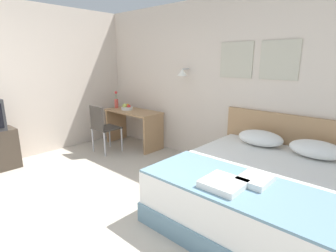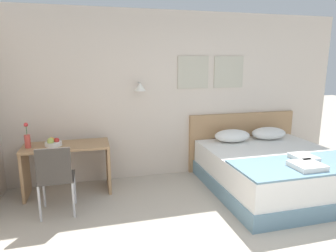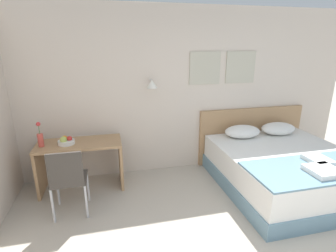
{
  "view_description": "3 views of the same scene",
  "coord_description": "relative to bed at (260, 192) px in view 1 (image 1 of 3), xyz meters",
  "views": [
    {
      "loc": [
        2.29,
        -0.88,
        1.71
      ],
      "look_at": [
        -0.12,
        1.78,
        0.79
      ],
      "focal_mm": 28.0,
      "sensor_mm": 36.0,
      "label": 1
    },
    {
      "loc": [
        -1.31,
        -1.87,
        1.88
      ],
      "look_at": [
        -0.3,
        1.94,
        1.02
      ],
      "focal_mm": 32.0,
      "sensor_mm": 36.0,
      "label": 2
    },
    {
      "loc": [
        -1.23,
        -1.26,
        2.07
      ],
      "look_at": [
        -0.45,
        2.01,
        1.02
      ],
      "focal_mm": 28.0,
      "sensor_mm": 36.0,
      "label": 3
    }
  ],
  "objects": [
    {
      "name": "ground_plane",
      "position": [
        -1.28,
        -1.74,
        -0.29
      ],
      "size": [
        24.0,
        24.0,
        0.0
      ],
      "primitive_type": "plane",
      "color": "#B2A899"
    },
    {
      "name": "wall_back",
      "position": [
        -1.28,
        1.07,
        1.04
      ],
      "size": [
        5.93,
        0.31,
        2.65
      ],
      "color": "beige",
      "rests_on": "ground_plane"
    },
    {
      "name": "bed",
      "position": [
        0.0,
        0.0,
        0.0
      ],
      "size": [
        1.85,
        1.96,
        0.58
      ],
      "color": "#66899E",
      "rests_on": "ground_plane"
    },
    {
      "name": "headboard",
      "position": [
        -0.0,
        1.01,
        0.21
      ],
      "size": [
        1.97,
        0.06,
        0.99
      ],
      "color": "#A87F56",
      "rests_on": "ground_plane"
    },
    {
      "name": "pillow_left",
      "position": [
        -0.34,
        0.73,
        0.39
      ],
      "size": [
        0.6,
        0.41,
        0.2
      ],
      "color": "white",
      "rests_on": "bed"
    },
    {
      "name": "pillow_right",
      "position": [
        0.34,
        0.73,
        0.39
      ],
      "size": [
        0.6,
        0.41,
        0.2
      ],
      "color": "white",
      "rests_on": "bed"
    },
    {
      "name": "throw_blanket",
      "position": [
        -0.0,
        -0.57,
        0.3
      ],
      "size": [
        1.79,
        0.79,
        0.02
      ],
      "color": "#66899E",
      "rests_on": "bed"
    },
    {
      "name": "folded_towel_near_foot",
      "position": [
        0.11,
        -0.43,
        0.35
      ],
      "size": [
        0.26,
        0.34,
        0.06
      ],
      "color": "white",
      "rests_on": "throw_blanket"
    },
    {
      "name": "folded_towel_mid_bed",
      "position": [
        -0.06,
        -0.71,
        0.35
      ],
      "size": [
        0.35,
        0.34,
        0.06
      ],
      "color": "white",
      "rests_on": "throw_blanket"
    },
    {
      "name": "desk",
      "position": [
        -2.94,
        0.7,
        0.22
      ],
      "size": [
        1.18,
        0.55,
        0.72
      ],
      "color": "#A87F56",
      "rests_on": "ground_plane"
    },
    {
      "name": "desk_chair",
      "position": [
        -3.03,
        0.02,
        0.25
      ],
      "size": [
        0.42,
        0.42,
        0.9
      ],
      "color": "#3D3833",
      "rests_on": "ground_plane"
    },
    {
      "name": "fruit_bowl",
      "position": [
        -3.11,
        0.68,
        0.48
      ],
      "size": [
        0.23,
        0.23,
        0.13
      ],
      "color": "silver",
      "rests_on": "desk"
    },
    {
      "name": "flower_vase",
      "position": [
        -3.43,
        0.67,
        0.56
      ],
      "size": [
        0.08,
        0.08,
        0.35
      ],
      "color": "#D14C42",
      "rests_on": "desk"
    }
  ]
}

